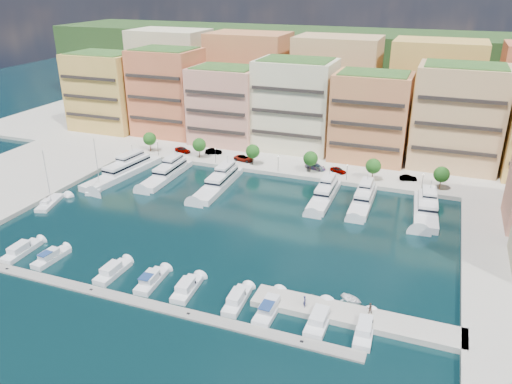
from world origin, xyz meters
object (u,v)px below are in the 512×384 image
lamppost_1 (215,153)px  cruiser_3 (113,272)px  car_0 (183,150)px  person_0 (305,301)px  yacht_4 (325,194)px  lamppost_4 (423,179)px  tender_1 (312,296)px  car_5 (408,178)px  car_1 (214,151)px  cruiser_8 (319,320)px  tree_2 (253,151)px  car_4 (338,170)px  yacht_0 (125,170)px  yacht_6 (426,208)px  tree_0 (150,139)px  cruiser_0 (21,251)px  lamppost_2 (278,161)px  yacht_5 (363,199)px  tree_4 (373,166)px  lamppost_0 (158,146)px  cruiser_6 (237,301)px  car_3 (315,166)px  tree_5 (442,174)px  person_1 (370,308)px  yacht_1 (168,173)px  cruiser_4 (151,281)px  cruiser_5 (187,289)px  sailboat_1 (50,203)px  yacht_2 (220,182)px  tree_3 (311,158)px  lamppost_3 (347,170)px  tender_2 (351,299)px  car_2 (244,158)px  cruiser_7 (270,308)px  sailboat_2 (99,188)px  cruiser_1 (51,258)px

lamppost_1 → cruiser_3: 56.24m
car_0 → person_0: person_0 is taller
yacht_4 → lamppost_4: bearing=27.3°
cruiser_3 → tender_1: bearing=9.3°
lamppost_4 → car_5: 6.71m
car_1 → cruiser_8: bearing=-160.8°
tree_2 → cruiser_8: size_ratio=0.66×
lamppost_4 → car_4: 21.60m
lamppost_4 → yacht_0: yacht_0 is taller
yacht_6 → tree_0: bearing=170.5°
cruiser_0 → person_0: bearing=1.8°
tree_2 → cruiser_0: 63.01m
lamppost_2 → cruiser_8: (25.20, -55.79, -3.28)m
yacht_5 → tree_4: bearing=90.0°
lamppost_0 → car_5: 68.68m
yacht_4 → cruiser_6: (-3.32, -44.98, -0.54)m
cruiser_6 → car_3: (-2.99, 60.54, 1.27)m
tree_5 → person_1: 55.11m
yacht_1 → car_1: size_ratio=4.39×
lamppost_1 → yacht_1: (-8.21, -11.74, -2.73)m
yacht_0 → cruiser_6: 64.58m
yacht_0 → yacht_1: 11.60m
cruiser_8 → car_0: bearing=132.8°
cruiser_4 → cruiser_5: (6.72, 0.02, -0.02)m
tree_5 → car_1: size_ratio=1.19×
lamppost_4 → sailboat_1: size_ratio=0.32×
car_4 → car_5: car_4 is taller
lamppost_4 → yacht_2: bearing=-165.0°
car_5 → car_4: bearing=78.9°
tree_3 → cruiser_3: size_ratio=0.72×
lamppost_4 → yacht_0: bearing=-169.1°
yacht_0 → car_5: bearing=15.5°
yacht_1 → tree_0: bearing=134.5°
cruiser_8 → car_5: (7.24, 61.08, 1.15)m
lamppost_3 → cruiser_3: (-29.67, -55.79, -3.28)m
lamppost_0 → person_1: (67.97, -52.15, -1.94)m
cruiser_3 → tender_2: cruiser_3 is taller
tree_4 → yacht_1: size_ratio=0.27×
cruiser_4 → car_4: 63.11m
yacht_4 → car_0: (-45.69, 15.32, 0.73)m
yacht_0 → car_2: size_ratio=4.71×
yacht_6 → cruiser_7: 49.50m
cruiser_3 → tender_2: bearing=10.0°
tree_5 → car_5: (-7.55, 2.98, -3.05)m
sailboat_2 → yacht_0: bearing=88.2°
cruiser_1 → tender_1: 47.99m
car_1 → lamppost_0: bearing=96.7°
lamppost_1 → yacht_1: size_ratio=0.20×
yacht_2 → car_5: (43.48, 17.84, 0.49)m
tree_0 → person_1: 90.29m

